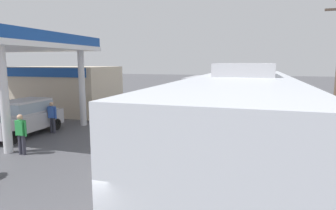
{
  "coord_description": "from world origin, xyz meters",
  "views": [
    {
      "loc": [
        2.65,
        -3.39,
        3.72
      ],
      "look_at": [
        -1.5,
        10.0,
        1.6
      ],
      "focal_mm": 30.4,
      "sensor_mm": 36.0,
      "label": 1
    }
  ],
  "objects": [
    {
      "name": "car_at_pump",
      "position": [
        -8.59,
        8.04,
        1.01
      ],
      "size": [
        1.7,
        4.2,
        1.82
      ],
      "color": "#B2B2B7",
      "rests_on": "ground"
    },
    {
      "name": "pedestrian_by_shop",
      "position": [
        -6.29,
        5.48,
        0.93
      ],
      "size": [
        0.55,
        0.22,
        1.66
      ],
      "color": "#33333F",
      "rests_on": "ground"
    },
    {
      "name": "gas_station_roadside",
      "position": [
        -10.74,
        12.41,
        2.63
      ],
      "size": [
        9.1,
        11.95,
        5.1
      ],
      "color": "#194799",
      "rests_on": "ground"
    },
    {
      "name": "ground",
      "position": [
        0.0,
        20.0,
        0.0
      ],
      "size": [
        120.0,
        120.0,
        0.0
      ],
      "primitive_type": "plane",
      "color": "#4C4C51"
    },
    {
      "name": "car_trailing_behind_bus",
      "position": [
        2.49,
        20.24,
        1.01
      ],
      "size": [
        1.7,
        4.2,
        1.82
      ],
      "color": "#B2B2B7",
      "rests_on": "ground"
    },
    {
      "name": "coach_bus_main",
      "position": [
        2.3,
        4.56,
        1.72
      ],
      "size": [
        2.6,
        11.04,
        3.69
      ],
      "color": "silver",
      "rests_on": "ground"
    },
    {
      "name": "lane_divider_stripe",
      "position": [
        0.0,
        15.0,
        0.0
      ],
      "size": [
        0.16,
        50.0,
        0.01
      ],
      "primitive_type": "cube",
      "color": "#D8CC4C",
      "rests_on": "ground"
    },
    {
      "name": "minibus_opposing_lane",
      "position": [
        -2.07,
        21.58,
        1.47
      ],
      "size": [
        2.04,
        6.13,
        2.44
      ],
      "color": "#A5A5AD",
      "rests_on": "ground"
    },
    {
      "name": "pedestrian_near_pump",
      "position": [
        -7.52,
        8.83,
        0.93
      ],
      "size": [
        0.55,
        0.22,
        1.66
      ],
      "color": "#33333F",
      "rests_on": "ground"
    }
  ]
}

